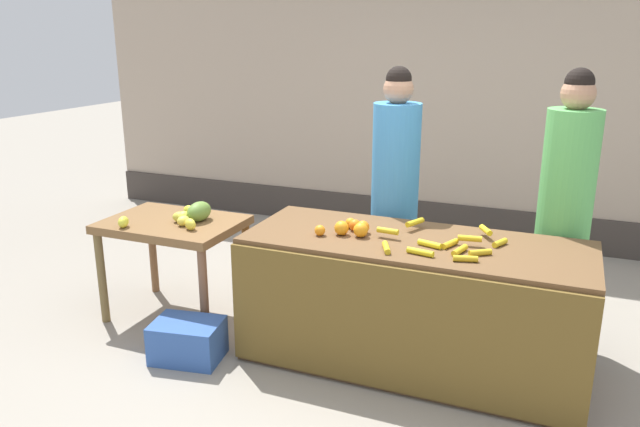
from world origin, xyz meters
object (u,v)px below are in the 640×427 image
Objects in this scene: vendor_woman_blue_shirt at (395,195)px; produce_crate at (188,340)px; vendor_woman_green_shirt at (564,212)px; produce_sack at (313,254)px.

vendor_woman_blue_shirt is 1.76m from produce_crate.
produce_crate is (-2.18, -1.14, -0.81)m from vendor_woman_green_shirt.
produce_sack is at bearing 78.22° from produce_crate.
vendor_woman_green_shirt is 3.20× the size of produce_sack.
vendor_woman_green_shirt is at bearing -7.92° from produce_sack.
produce_sack reaches higher than produce_crate.
vendor_woman_blue_shirt is 3.17× the size of produce_sack.
vendor_woman_green_shirt reaches higher than vendor_woman_blue_shirt.
vendor_woman_blue_shirt is at bearing 177.99° from vendor_woman_green_shirt.
vendor_woman_green_shirt is at bearing -2.01° from vendor_woman_blue_shirt.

